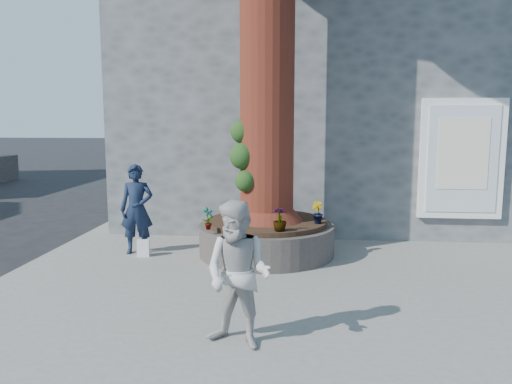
{
  "coord_description": "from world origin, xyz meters",
  "views": [
    {
      "loc": [
        1.44,
        -6.33,
        2.4
      ],
      "look_at": [
        0.65,
        1.64,
        1.25
      ],
      "focal_mm": 35.0,
      "sensor_mm": 36.0,
      "label": 1
    }
  ],
  "objects": [
    {
      "name": "ground",
      "position": [
        0.0,
        0.0,
        0.0
      ],
      "size": [
        120.0,
        120.0,
        0.0
      ],
      "primitive_type": "plane",
      "color": "black",
      "rests_on": "ground"
    },
    {
      "name": "pavement",
      "position": [
        1.5,
        1.0,
        0.06
      ],
      "size": [
        9.0,
        8.0,
        0.12
      ],
      "primitive_type": "cube",
      "color": "slate",
      "rests_on": "ground"
    },
    {
      "name": "yellow_line",
      "position": [
        -3.05,
        1.0,
        0.0
      ],
      "size": [
        0.1,
        30.0,
        0.01
      ],
      "primitive_type": "cube",
      "color": "yellow",
      "rests_on": "ground"
    },
    {
      "name": "stone_shop",
      "position": [
        2.5,
        7.2,
        3.16
      ],
      "size": [
        10.3,
        8.3,
        6.3
      ],
      "color": "#4F5254",
      "rests_on": "ground"
    },
    {
      "name": "planter",
      "position": [
        0.8,
        2.0,
        0.41
      ],
      "size": [
        2.3,
        2.3,
        0.6
      ],
      "color": "black",
      "rests_on": "pavement"
    },
    {
      "name": "man",
      "position": [
        -1.42,
        1.84,
        0.89
      ],
      "size": [
        0.6,
        0.43,
        1.54
      ],
      "primitive_type": "imported",
      "rotation": [
        0.0,
        0.0,
        0.11
      ],
      "color": "#121C32",
      "rests_on": "pavement"
    },
    {
      "name": "woman",
      "position": [
        0.79,
        -1.54,
        0.87
      ],
      "size": [
        0.88,
        0.78,
        1.5
      ],
      "primitive_type": "imported",
      "rotation": [
        0.0,
        0.0,
        -0.34
      ],
      "color": "#B8B4B0",
      "rests_on": "pavement"
    },
    {
      "name": "shopping_bag",
      "position": [
        -1.27,
        1.65,
        0.26
      ],
      "size": [
        0.22,
        0.15,
        0.28
      ],
      "primitive_type": "cube",
      "rotation": [
        0.0,
        0.0,
        0.17
      ],
      "color": "white",
      "rests_on": "pavement"
    },
    {
      "name": "plant_a",
      "position": [
        -0.05,
        1.15,
        0.89
      ],
      "size": [
        0.22,
        0.22,
        0.35
      ],
      "primitive_type": "imported",
      "rotation": [
        0.0,
        0.0,
        0.73
      ],
      "color": "gray",
      "rests_on": "planter"
    },
    {
      "name": "plant_b",
      "position": [
        1.65,
        1.79,
        0.9
      ],
      "size": [
        0.28,
        0.28,
        0.37
      ],
      "primitive_type": "imported",
      "rotation": [
        0.0,
        0.0,
        2.3
      ],
      "color": "gray",
      "rests_on": "planter"
    },
    {
      "name": "plant_c",
      "position": [
        1.07,
        1.15,
        0.91
      ],
      "size": [
        0.23,
        0.23,
        0.37
      ],
      "primitive_type": "imported",
      "rotation": [
        0.0,
        0.0,
        3.25
      ],
      "color": "gray",
      "rests_on": "planter"
    },
    {
      "name": "plant_d",
      "position": [
        0.78,
        2.29,
        0.87
      ],
      "size": [
        0.33,
        0.35,
        0.3
      ],
      "primitive_type": "imported",
      "rotation": [
        0.0,
        0.0,
        5.13
      ],
      "color": "gray",
      "rests_on": "planter"
    }
  ]
}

